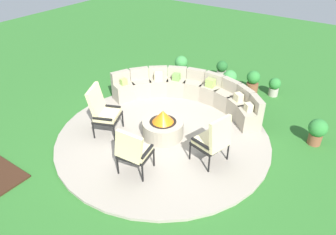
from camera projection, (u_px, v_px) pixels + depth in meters
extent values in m
plane|color=#2D6B28|center=(163.00, 138.00, 7.35)|extent=(24.00, 24.00, 0.00)
cylinder|color=#9E9384|center=(163.00, 137.00, 7.33)|extent=(4.86, 4.86, 0.06)
cylinder|color=#9E937F|center=(163.00, 129.00, 7.21)|extent=(0.93, 0.93, 0.39)
cylinder|color=black|center=(163.00, 123.00, 7.13)|extent=(0.61, 0.61, 0.06)
cone|color=orange|center=(163.00, 116.00, 7.04)|extent=(0.49, 0.49, 0.28)
cube|color=#9E937F|center=(249.00, 119.00, 7.50)|extent=(0.68, 0.68, 0.46)
cube|color=#9E937F|center=(257.00, 104.00, 7.31)|extent=(0.48, 0.48, 0.30)
cube|color=#9E937F|center=(239.00, 108.00, 7.90)|extent=(0.67, 0.65, 0.46)
cube|color=#9E937F|center=(246.00, 94.00, 7.75)|extent=(0.52, 0.40, 0.30)
cube|color=#9E937F|center=(226.00, 100.00, 8.27)|extent=(0.62, 0.58, 0.46)
cube|color=#9E937F|center=(231.00, 85.00, 8.14)|extent=(0.54, 0.30, 0.30)
cube|color=#9E937F|center=(210.00, 94.00, 8.57)|extent=(0.54, 0.48, 0.46)
cube|color=#9E937F|center=(214.00, 79.00, 8.46)|extent=(0.52, 0.19, 0.30)
cube|color=#9E937F|center=(194.00, 89.00, 8.78)|extent=(0.59, 0.54, 0.46)
cube|color=#9E937F|center=(196.00, 74.00, 8.69)|extent=(0.53, 0.25, 0.30)
cube|color=#9E937F|center=(176.00, 87.00, 8.91)|extent=(0.65, 0.62, 0.46)
cube|color=#9E937F|center=(177.00, 72.00, 8.82)|extent=(0.53, 0.36, 0.30)
cube|color=#9E937F|center=(159.00, 86.00, 8.93)|extent=(0.68, 0.67, 0.46)
cube|color=#9E937F|center=(158.00, 72.00, 8.84)|extent=(0.50, 0.45, 0.30)
cube|color=#9E937F|center=(141.00, 88.00, 8.84)|extent=(0.67, 0.68, 0.46)
cube|color=#9E937F|center=(139.00, 73.00, 8.76)|extent=(0.44, 0.51, 0.30)
cube|color=#9E937F|center=(124.00, 91.00, 8.66)|extent=(0.62, 0.65, 0.46)
cube|color=#9E937F|center=(120.00, 77.00, 8.56)|extent=(0.35, 0.53, 0.30)
cube|color=#93B756|center=(210.00, 83.00, 8.35)|extent=(0.22, 0.18, 0.22)
cube|color=beige|center=(249.00, 107.00, 7.32)|extent=(0.24, 0.23, 0.18)
cube|color=beige|center=(239.00, 97.00, 7.71)|extent=(0.25, 0.24, 0.20)
cube|color=beige|center=(159.00, 76.00, 8.70)|extent=(0.29, 0.28, 0.22)
cube|color=#93B756|center=(124.00, 82.00, 8.46)|extent=(0.18, 0.20, 0.16)
cube|color=#70A34C|center=(176.00, 77.00, 8.69)|extent=(0.23, 0.21, 0.19)
cylinder|color=black|center=(123.00, 120.00, 7.54)|extent=(0.04, 0.04, 0.38)
cylinder|color=black|center=(114.00, 134.00, 7.05)|extent=(0.04, 0.04, 0.38)
cylinder|color=black|center=(103.00, 118.00, 7.62)|extent=(0.04, 0.04, 0.38)
cylinder|color=black|center=(94.00, 131.00, 7.14)|extent=(0.04, 0.04, 0.38)
cube|color=black|center=(108.00, 117.00, 7.22)|extent=(0.73, 0.78, 0.05)
cube|color=beige|center=(107.00, 115.00, 7.19)|extent=(0.67, 0.72, 0.09)
cube|color=beige|center=(96.00, 102.00, 7.05)|extent=(0.39, 0.65, 0.76)
cube|color=black|center=(111.00, 106.00, 7.38)|extent=(0.43, 0.22, 0.04)
cube|color=black|center=(102.00, 119.00, 6.92)|extent=(0.43, 0.22, 0.04)
cylinder|color=black|center=(130.00, 152.00, 6.52)|extent=(0.04, 0.04, 0.38)
cylinder|color=black|center=(154.00, 158.00, 6.33)|extent=(0.04, 0.04, 0.38)
cylinder|color=black|center=(118.00, 166.00, 6.14)|extent=(0.04, 0.04, 0.38)
cylinder|color=black|center=(143.00, 174.00, 5.96)|extent=(0.04, 0.04, 0.38)
cube|color=black|center=(135.00, 154.00, 6.12)|extent=(0.67, 0.62, 0.05)
cube|color=beige|center=(135.00, 151.00, 6.08)|extent=(0.61, 0.57, 0.09)
cube|color=beige|center=(129.00, 147.00, 5.78)|extent=(0.60, 0.21, 0.65)
cube|color=black|center=(123.00, 145.00, 6.14)|extent=(0.13, 0.45, 0.04)
cube|color=black|center=(147.00, 152.00, 5.96)|extent=(0.13, 0.45, 0.04)
cylinder|color=black|center=(190.00, 152.00, 6.51)|extent=(0.04, 0.04, 0.38)
cylinder|color=black|center=(209.00, 141.00, 6.84)|extent=(0.04, 0.04, 0.38)
cylinder|color=black|center=(209.00, 164.00, 6.18)|extent=(0.04, 0.04, 0.38)
cylinder|color=black|center=(228.00, 152.00, 6.50)|extent=(0.04, 0.04, 0.38)
cube|color=black|center=(210.00, 143.00, 6.39)|extent=(0.69, 0.73, 0.05)
cube|color=beige|center=(210.00, 141.00, 6.36)|extent=(0.63, 0.67, 0.09)
cube|color=beige|center=(220.00, 134.00, 6.05)|extent=(0.28, 0.60, 0.67)
cube|color=black|center=(201.00, 144.00, 6.17)|extent=(0.47, 0.16, 0.04)
cube|color=black|center=(219.00, 133.00, 6.48)|extent=(0.47, 0.16, 0.04)
cylinder|color=#A89E8E|center=(273.00, 92.00, 9.03)|extent=(0.26, 0.26, 0.23)
sphere|color=#2D7A33|center=(275.00, 84.00, 8.89)|extent=(0.33, 0.33, 0.33)
cylinder|color=brown|center=(315.00, 139.00, 7.09)|extent=(0.29, 0.29, 0.26)
sphere|color=#2D7A33|center=(318.00, 128.00, 6.94)|extent=(0.41, 0.41, 0.41)
sphere|color=yellow|center=(321.00, 126.00, 6.88)|extent=(0.13, 0.13, 0.13)
cylinder|color=brown|center=(252.00, 88.00, 9.17)|extent=(0.34, 0.34, 0.29)
sphere|color=#2D7A33|center=(254.00, 77.00, 8.99)|extent=(0.38, 0.38, 0.38)
cylinder|color=brown|center=(181.00, 71.00, 10.12)|extent=(0.28, 0.28, 0.31)
sphere|color=#3D8E42|center=(181.00, 62.00, 9.95)|extent=(0.41, 0.41, 0.41)
cylinder|color=#A89E8E|center=(229.00, 87.00, 9.26)|extent=(0.35, 0.35, 0.25)
sphere|color=#3D8E42|center=(230.00, 77.00, 9.09)|extent=(0.42, 0.42, 0.42)
cylinder|color=#A89E8E|center=(221.00, 75.00, 9.89)|extent=(0.30, 0.30, 0.28)
sphere|color=#236028|center=(222.00, 66.00, 9.73)|extent=(0.34, 0.34, 0.34)
sphere|color=#DB337A|center=(224.00, 64.00, 9.67)|extent=(0.14, 0.14, 0.14)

